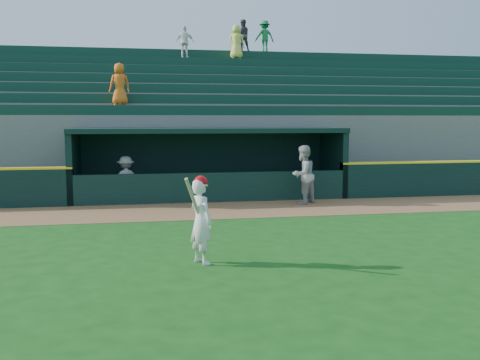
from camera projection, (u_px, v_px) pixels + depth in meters
The scene contains 7 objects.
ground at pixel (253, 248), 11.52m from camera, with size 120.00×120.00×0.00m, color #164D13.
warning_track at pixel (221, 210), 16.31m from camera, with size 40.00×3.00×0.01m, color brown.
dugout_player_front at pixel (303, 175), 17.42m from camera, with size 0.93×0.73×1.92m, color #AAAAA5.
dugout_player_inside at pixel (126, 179), 17.82m from camera, with size 1.00×0.57×1.54m, color #9FA09B.
dugout at pixel (208, 158), 19.19m from camera, with size 9.40×2.80×2.46m.
stands at pixel (195, 128), 23.53m from camera, with size 34.50×6.25×7.47m.
batter_at_plate at pixel (201, 219), 10.21m from camera, with size 0.66×0.80×1.72m.
Camera 1 is at (-2.32, -11.04, 2.77)m, focal length 40.00 mm.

